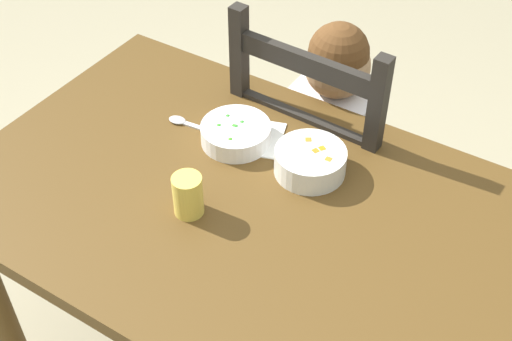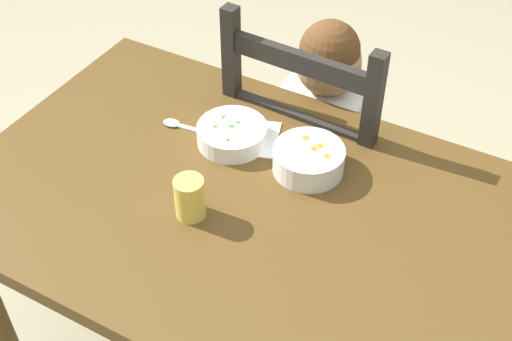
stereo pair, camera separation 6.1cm
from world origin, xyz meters
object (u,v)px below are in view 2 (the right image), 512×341
bowl_of_carrots (309,159)px  bowl_of_peas (232,134)px  dining_table (256,240)px  dining_chair (315,174)px  spoon (179,125)px  drinking_cup (190,198)px  child_figure (319,132)px

bowl_of_carrots → bowl_of_peas: bearing=-180.0°
dining_table → bowl_of_carrots: bearing=72.0°
dining_chair → spoon: 0.49m
dining_table → drinking_cup: drinking_cup is taller
dining_table → spoon: (-0.29, 0.14, 0.12)m
bowl_of_peas → child_figure: bearing=71.2°
bowl_of_peas → drinking_cup: drinking_cup is taller
bowl_of_peas → spoon: bowl_of_peas is taller
child_figure → spoon: (-0.24, -0.31, 0.15)m
bowl_of_carrots → drinking_cup: (-0.16, -0.25, 0.02)m
dining_chair → spoon: bearing=-127.9°
bowl_of_peas → bowl_of_carrots: size_ratio=1.03×
dining_chair → bowl_of_peas: 0.45m
spoon → drinking_cup: 0.30m
dining_chair → child_figure: (0.00, -0.00, 0.16)m
dining_table → spoon: bearing=154.0°
dining_table → spoon: size_ratio=9.46×
dining_chair → child_figure: size_ratio=1.07×
bowl_of_peas → bowl_of_carrots: 0.20m
dining_table → bowl_of_carrots: (0.05, 0.15, 0.15)m
bowl_of_peas → bowl_of_carrots: bearing=0.0°
dining_table → child_figure: (-0.05, 0.45, -0.02)m
bowl_of_peas → drinking_cup: bearing=-80.0°
dining_chair → bowl_of_peas: bearing=-108.2°
drinking_cup → child_figure: bearing=84.0°
child_figure → drinking_cup: (-0.06, -0.54, 0.19)m
dining_table → bowl_of_carrots: 0.22m
bowl_of_carrots → spoon: 0.34m
dining_chair → drinking_cup: size_ratio=10.63×
dining_table → child_figure: 0.45m
bowl_of_peas → drinking_cup: size_ratio=1.73×
dining_chair → bowl_of_carrots: (0.10, -0.29, 0.33)m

